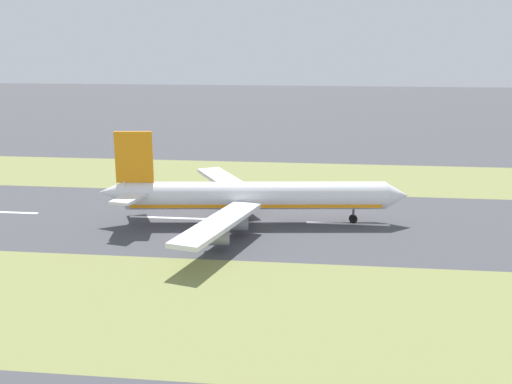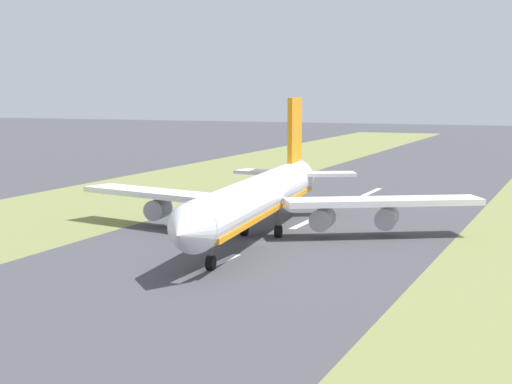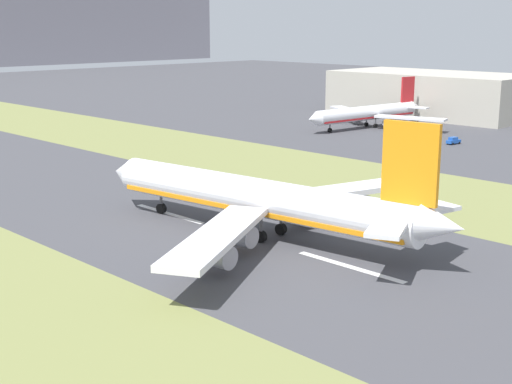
{
  "view_description": "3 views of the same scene",
  "coord_description": "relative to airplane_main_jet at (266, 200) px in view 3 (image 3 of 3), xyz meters",
  "views": [
    {
      "loc": [
        126.08,
        12.41,
        39.01
      ],
      "look_at": [
        1.64,
        -1.92,
        7.0
      ],
      "focal_mm": 42.0,
      "sensor_mm": 36.0,
      "label": 1
    },
    {
      "loc": [
        -43.4,
        111.39,
        21.95
      ],
      "look_at": [
        1.64,
        -1.92,
        7.0
      ],
      "focal_mm": 60.0,
      "sensor_mm": 36.0,
      "label": 2
    },
    {
      "loc": [
        -75.16,
        -78.6,
        32.6
      ],
      "look_at": [
        1.64,
        -1.92,
        7.0
      ],
      "focal_mm": 50.0,
      "sensor_mm": 36.0,
      "label": 3
    }
  ],
  "objects": [
    {
      "name": "ground_plane",
      "position": [
        -1.87,
        3.81,
        -6.02
      ],
      "size": [
        800.0,
        800.0,
        0.0
      ],
      "primitive_type": "plane",
      "color": "#424247"
    },
    {
      "name": "grass_median_east",
      "position": [
        43.13,
        3.81,
        -6.02
      ],
      "size": [
        40.0,
        600.0,
        0.01
      ],
      "primitive_type": "cube",
      "color": "olive",
      "rests_on": "ground"
    },
    {
      "name": "centreline_dash_mid",
      "position": [
        -1.87,
        -18.11,
        -6.01
      ],
      "size": [
        1.2,
        18.0,
        0.01
      ],
      "primitive_type": "cube",
      "color": "silver",
      "rests_on": "ground"
    },
    {
      "name": "centreline_dash_far",
      "position": [
        -1.87,
        21.89,
        -6.01
      ],
      "size": [
        1.2,
        18.0,
        0.01
      ],
      "primitive_type": "cube",
      "color": "silver",
      "rests_on": "ground"
    },
    {
      "name": "airplane_main_jet",
      "position": [
        0.0,
        0.0,
        0.0
      ],
      "size": [
        63.69,
        67.18,
        20.2
      ],
      "color": "white",
      "rests_on": "ground"
    },
    {
      "name": "terminal_building",
      "position": [
        155.01,
        65.45,
        1.68
      ],
      "size": [
        36.0,
        71.15,
        15.4
      ],
      "primitive_type": "cube",
      "color": "#B2AD9E",
      "rests_on": "ground"
    },
    {
      "name": "airplane_parked_apron",
      "position": [
        111.46,
        61.49,
        -1.41
      ],
      "size": [
        51.46,
        48.81,
        15.47
      ],
      "color": "white",
      "rests_on": "ground"
    },
    {
      "name": "service_truck",
      "position": [
        100.14,
        32.84,
        -4.36
      ],
      "size": [
        6.38,
        3.98,
        3.1
      ],
      "color": "#B2231E",
      "rests_on": "ground"
    },
    {
      "name": "apron_car",
      "position": [
        100.82,
        24.98,
        -5.02
      ],
      "size": [
        4.62,
        2.54,
        2.03
      ],
      "color": "#1E51B2",
      "rests_on": "ground"
    }
  ]
}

